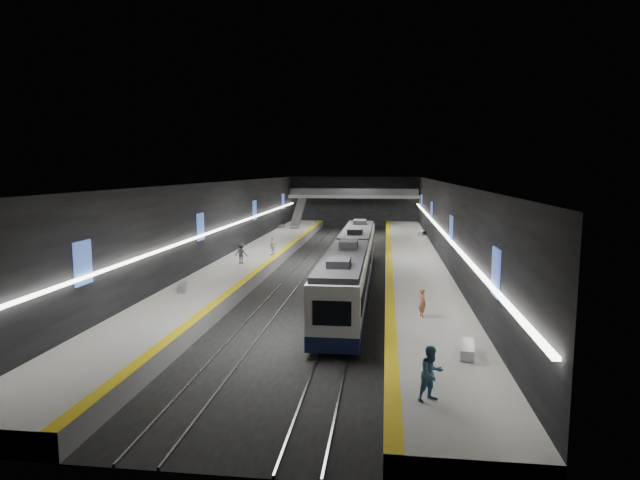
# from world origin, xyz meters

# --- Properties ---
(ground) EXTENTS (70.00, 70.00, 0.00)m
(ground) POSITION_xyz_m (0.00, 0.00, 0.00)
(ground) COLOR black
(ground) RESTS_ON ground
(ceiling) EXTENTS (20.00, 70.00, 0.04)m
(ceiling) POSITION_xyz_m (0.00, 0.00, 8.00)
(ceiling) COLOR beige
(ceiling) RESTS_ON wall_left
(wall_left) EXTENTS (0.04, 70.00, 8.00)m
(wall_left) POSITION_xyz_m (-10.00, 0.00, 4.00)
(wall_left) COLOR black
(wall_left) RESTS_ON ground
(wall_right) EXTENTS (0.04, 70.00, 8.00)m
(wall_right) POSITION_xyz_m (10.00, 0.00, 4.00)
(wall_right) COLOR black
(wall_right) RESTS_ON ground
(wall_back) EXTENTS (20.00, 0.04, 8.00)m
(wall_back) POSITION_xyz_m (0.00, 35.00, 4.00)
(wall_back) COLOR black
(wall_back) RESTS_ON ground
(wall_front) EXTENTS (20.00, 0.04, 8.00)m
(wall_front) POSITION_xyz_m (0.00, -35.00, 4.00)
(wall_front) COLOR black
(wall_front) RESTS_ON ground
(platform_left) EXTENTS (5.00, 70.00, 1.00)m
(platform_left) POSITION_xyz_m (-7.50, 0.00, 0.50)
(platform_left) COLOR slate
(platform_left) RESTS_ON ground
(tile_surface_left) EXTENTS (5.00, 70.00, 0.02)m
(tile_surface_left) POSITION_xyz_m (-7.50, 0.00, 1.01)
(tile_surface_left) COLOR #9A9A96
(tile_surface_left) RESTS_ON platform_left
(tactile_strip_left) EXTENTS (0.60, 70.00, 0.02)m
(tactile_strip_left) POSITION_xyz_m (-5.30, 0.00, 1.02)
(tactile_strip_left) COLOR #DDBC0B
(tactile_strip_left) RESTS_ON platform_left
(platform_right) EXTENTS (5.00, 70.00, 1.00)m
(platform_right) POSITION_xyz_m (7.50, 0.00, 0.50)
(platform_right) COLOR slate
(platform_right) RESTS_ON ground
(tile_surface_right) EXTENTS (5.00, 70.00, 0.02)m
(tile_surface_right) POSITION_xyz_m (7.50, 0.00, 1.01)
(tile_surface_right) COLOR #9A9A96
(tile_surface_right) RESTS_ON platform_right
(tactile_strip_right) EXTENTS (0.60, 70.00, 0.02)m
(tactile_strip_right) POSITION_xyz_m (5.30, 0.00, 1.02)
(tactile_strip_right) COLOR #DDBC0B
(tactile_strip_right) RESTS_ON platform_right
(rails) EXTENTS (6.52, 70.00, 0.12)m
(rails) POSITION_xyz_m (-0.00, 0.00, 0.06)
(rails) COLOR gray
(rails) RESTS_ON ground
(train) EXTENTS (2.69, 30.04, 3.60)m
(train) POSITION_xyz_m (2.50, -10.00, 2.20)
(train) COLOR #10173D
(train) RESTS_ON ground
(ad_posters) EXTENTS (19.94, 53.50, 2.20)m
(ad_posters) POSITION_xyz_m (-0.00, 1.00, 4.50)
(ad_posters) COLOR #3E60BC
(ad_posters) RESTS_ON wall_left
(cove_light_left) EXTENTS (0.25, 68.60, 0.12)m
(cove_light_left) POSITION_xyz_m (-9.80, 0.00, 3.80)
(cove_light_left) COLOR white
(cove_light_left) RESTS_ON wall_left
(cove_light_right) EXTENTS (0.25, 68.60, 0.12)m
(cove_light_right) POSITION_xyz_m (9.80, 0.00, 3.80)
(cove_light_right) COLOR white
(cove_light_right) RESTS_ON wall_right
(mezzanine_bridge) EXTENTS (20.00, 3.00, 1.50)m
(mezzanine_bridge) POSITION_xyz_m (0.00, 32.93, 5.04)
(mezzanine_bridge) COLOR gray
(mezzanine_bridge) RESTS_ON wall_left
(escalator) EXTENTS (1.20, 7.50, 3.92)m
(escalator) POSITION_xyz_m (-7.50, 26.00, 2.90)
(escalator) COLOR #99999E
(escalator) RESTS_ON platform_left
(bench_left_near) EXTENTS (1.01, 1.93, 0.45)m
(bench_left_near) POSITION_xyz_m (-8.55, -15.68, 1.23)
(bench_left_near) COLOR #99999E
(bench_left_near) RESTS_ON platform_left
(bench_left_far) EXTENTS (0.66, 1.76, 0.42)m
(bench_left_far) POSITION_xyz_m (-9.50, 23.48, 1.21)
(bench_left_far) COLOR #99999E
(bench_left_far) RESTS_ON platform_left
(bench_right_near) EXTENTS (0.86, 2.09, 0.50)m
(bench_right_near) POSITION_xyz_m (8.61, -26.21, 1.25)
(bench_right_near) COLOR #99999E
(bench_right_near) RESTS_ON platform_right
(bench_right_far) EXTENTS (1.13, 2.14, 0.50)m
(bench_right_far) POSITION_xyz_m (9.50, 17.85, 1.25)
(bench_right_far) COLOR #99999E
(bench_right_far) RESTS_ON platform_right
(passenger_right_a) EXTENTS (0.58, 0.68, 1.58)m
(passenger_right_a) POSITION_xyz_m (7.04, -20.25, 1.79)
(passenger_right_a) COLOR #A9593F
(passenger_right_a) RESTS_ON platform_right
(passenger_right_b) EXTENTS (1.22, 1.16, 1.98)m
(passenger_right_b) POSITION_xyz_m (6.64, -31.19, 1.99)
(passenger_right_b) COLOR teal
(passenger_right_b) RESTS_ON platform_right
(passenger_left_a) EXTENTS (0.78, 1.06, 1.68)m
(passenger_left_a) POSITION_xyz_m (-5.68, -0.09, 1.84)
(passenger_left_a) COLOR beige
(passenger_left_a) RESTS_ON platform_left
(passenger_left_b) EXTENTS (1.26, 0.84, 1.81)m
(passenger_left_b) POSITION_xyz_m (-7.39, -5.07, 1.90)
(passenger_left_b) COLOR #3A3A41
(passenger_left_b) RESTS_ON platform_left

